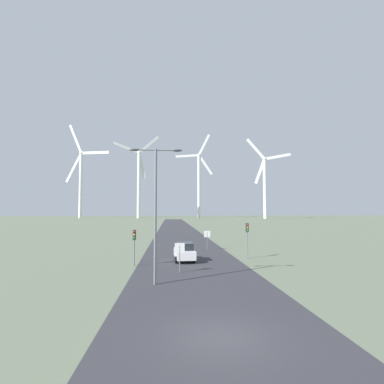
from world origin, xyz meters
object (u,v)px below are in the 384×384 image
(wind_turbine_far_left, at_px, (81,177))
(traffic_light_post_near_right, at_px, (247,232))
(wind_turbine_right, at_px, (265,181))
(stop_sign_far, at_px, (207,237))
(wind_turbine_center, at_px, (199,179))
(car_approaching, at_px, (184,252))
(wind_turbine_left, at_px, (139,178))
(traffic_light_post_near_left, at_px, (134,239))
(stop_sign_near, at_px, (180,252))
(streetlamp, at_px, (156,197))

(wind_turbine_far_left, bearing_deg, traffic_light_post_near_right, -68.79)
(traffic_light_post_near_right, bearing_deg, wind_turbine_right, 71.38)
(stop_sign_far, height_order, wind_turbine_center, wind_turbine_center)
(car_approaching, bearing_deg, wind_turbine_center, 84.02)
(wind_turbine_left, xyz_separation_m, wind_turbine_right, (82.99, -11.58, -2.90))
(stop_sign_far, relative_size, wind_turbine_left, 0.04)
(traffic_light_post_near_left, bearing_deg, wind_turbine_right, 68.22)
(stop_sign_near, bearing_deg, wind_turbine_far_left, 108.51)
(traffic_light_post_near_left, bearing_deg, car_approaching, 26.89)
(stop_sign_near, relative_size, traffic_light_post_near_right, 0.64)
(streetlamp, distance_m, wind_turbine_far_left, 202.28)
(stop_sign_near, xyz_separation_m, wind_turbine_right, (61.19, 166.47, 22.75))
(traffic_light_post_near_right, xyz_separation_m, wind_turbine_right, (53.82, 159.77, 21.69))
(traffic_light_post_near_right, xyz_separation_m, car_approaching, (-6.72, -1.10, -1.81))
(wind_turbine_center, height_order, wind_turbine_right, wind_turbine_center)
(traffic_light_post_near_left, height_order, car_approaching, traffic_light_post_near_left)
(traffic_light_post_near_left, bearing_deg, wind_turbine_center, 82.77)
(traffic_light_post_near_right, height_order, wind_turbine_right, wind_turbine_right)
(stop_sign_near, height_order, stop_sign_far, stop_sign_far)
(traffic_light_post_near_right, relative_size, car_approaching, 0.88)
(stop_sign_near, height_order, wind_turbine_right, wind_turbine_right)
(stop_sign_far, bearing_deg, wind_turbine_right, 69.47)
(wind_turbine_far_left, height_order, wind_turbine_left, wind_turbine_far_left)
(stop_sign_near, distance_m, traffic_light_post_near_left, 5.22)
(streetlamp, bearing_deg, traffic_light_post_near_left, 107.71)
(wind_turbine_far_left, bearing_deg, traffic_light_post_near_left, -72.32)
(stop_sign_near, xyz_separation_m, traffic_light_post_near_left, (-4.05, 3.21, 0.74))
(car_approaching, bearing_deg, wind_turbine_far_left, 109.23)
(traffic_light_post_near_left, distance_m, car_approaching, 5.49)
(streetlamp, height_order, wind_turbine_right, wind_turbine_right)
(wind_turbine_center, bearing_deg, stop_sign_far, -95.25)
(stop_sign_far, bearing_deg, wind_turbine_left, 98.90)
(wind_turbine_far_left, bearing_deg, wind_turbine_right, -9.72)
(car_approaching, bearing_deg, streetlamp, -104.77)
(wind_turbine_far_left, relative_size, wind_turbine_right, 1.26)
(streetlamp, bearing_deg, wind_turbine_center, 83.61)
(stop_sign_near, xyz_separation_m, wind_turbine_center, (21.53, 204.80, 27.72))
(wind_turbine_far_left, distance_m, wind_turbine_right, 125.93)
(wind_turbine_right, bearing_deg, traffic_light_post_near_left, -111.78)
(wind_turbine_left, bearing_deg, streetlamp, -83.73)
(wind_turbine_right, bearing_deg, traffic_light_post_near_right, -108.62)
(traffic_light_post_near_left, height_order, wind_turbine_center, wind_turbine_center)
(wind_turbine_far_left, relative_size, wind_turbine_left, 1.17)
(stop_sign_near, xyz_separation_m, wind_turbine_far_left, (-62.86, 187.71, 27.09))
(streetlamp, relative_size, traffic_light_post_near_left, 2.86)
(wind_turbine_center, bearing_deg, streetlamp, -96.39)
(wind_turbine_far_left, xyz_separation_m, wind_turbine_center, (84.39, 17.09, 0.63))
(streetlamp, height_order, wind_turbine_center, wind_turbine_center)
(wind_turbine_far_left, xyz_separation_m, wind_turbine_left, (41.07, -9.66, -1.44))
(stop_sign_far, relative_size, traffic_light_post_near_left, 0.75)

